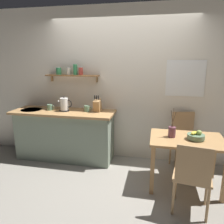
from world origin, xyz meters
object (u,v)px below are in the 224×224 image
object	(u,v)px
electric_kettle	(64,105)
dining_table	(186,146)
coffee_mug_spare	(87,109)
dining_chair_far	(184,138)
knife_block	(97,105)
twig_vase	(172,132)
dining_chair_near	(192,175)
fruit_bowl	(196,136)
coffee_mug_by_sink	(50,107)

from	to	relation	value
electric_kettle	dining_table	bearing A→B (deg)	-13.08
coffee_mug_spare	dining_chair_far	bearing A→B (deg)	2.35
electric_kettle	knife_block	xyz separation A→B (m)	(0.58, 0.08, -0.00)
dining_chair_far	knife_block	bearing A→B (deg)	-178.32
twig_vase	dining_chair_near	bearing A→B (deg)	-71.27
knife_block	coffee_mug_spare	xyz separation A→B (m)	(-0.18, -0.03, -0.06)
fruit_bowl	knife_block	size ratio (longest dim) A/B	0.79
dining_chair_near	twig_vase	world-z (taller)	twig_vase
twig_vase	coffee_mug_spare	bearing A→B (deg)	160.29
dining_chair_far	dining_chair_near	bearing A→B (deg)	-91.33
electric_kettle	knife_block	size ratio (longest dim) A/B	0.87
dining_chair_near	coffee_mug_spare	xyz separation A→B (m)	(-1.64, 1.14, 0.45)
twig_vase	coffee_mug_by_sink	world-z (taller)	twig_vase
twig_vase	electric_kettle	world-z (taller)	electric_kettle
dining_chair_far	twig_vase	size ratio (longest dim) A/B	2.26
twig_vase	coffee_mug_spare	xyz separation A→B (m)	(-1.43, 0.51, 0.15)
dining_chair_far	electric_kettle	size ratio (longest dim) A/B	3.67
dining_table	knife_block	distance (m)	1.61
twig_vase	dining_table	bearing A→B (deg)	-3.81
dining_chair_near	coffee_mug_by_sink	size ratio (longest dim) A/B	6.70
coffee_mug_spare	coffee_mug_by_sink	bearing A→B (deg)	-176.67
knife_block	coffee_mug_by_sink	bearing A→B (deg)	-175.71
dining_chair_near	dining_chair_far	bearing A→B (deg)	88.67
knife_block	coffee_mug_by_sink	world-z (taller)	knife_block
dining_chair_far	coffee_mug_by_sink	distance (m)	2.40
dining_chair_far	twig_vase	distance (m)	0.69
fruit_bowl	coffee_mug_spare	bearing A→B (deg)	162.44
electric_kettle	coffee_mug_spare	size ratio (longest dim) A/B	1.89
dining_chair_far	electric_kettle	xyz separation A→B (m)	(-2.07, -0.12, 0.50)
fruit_bowl	coffee_mug_by_sink	size ratio (longest dim) A/B	1.72
twig_vase	coffee_mug_by_sink	distance (m)	2.17
dining_chair_far	coffee_mug_by_sink	bearing A→B (deg)	-177.36
dining_chair_far	dining_table	bearing A→B (deg)	-92.89
dining_chair_far	fruit_bowl	world-z (taller)	dining_chair_far
dining_chair_near	coffee_mug_spare	distance (m)	2.05
electric_kettle	coffee_mug_spare	distance (m)	0.41
coffee_mug_by_sink	knife_block	bearing A→B (deg)	4.29
dining_chair_far	fruit_bowl	bearing A→B (deg)	-82.84
dining_chair_far	knife_block	distance (m)	1.57
dining_chair_near	knife_block	distance (m)	1.93
electric_kettle	coffee_mug_spare	bearing A→B (deg)	7.45
fruit_bowl	electric_kettle	bearing A→B (deg)	166.87
coffee_mug_spare	knife_block	bearing A→B (deg)	7.86
dining_chair_far	coffee_mug_spare	xyz separation A→B (m)	(-1.67, -0.07, 0.44)
dining_table	dining_chair_near	distance (m)	0.62
dining_table	dining_chair_near	size ratio (longest dim) A/B	1.12
electric_kettle	coffee_mug_by_sink	size ratio (longest dim) A/B	1.91
dining_table	knife_block	size ratio (longest dim) A/B	3.42
knife_block	fruit_bowl	bearing A→B (deg)	-20.27
electric_kettle	coffee_mug_by_sink	distance (m)	0.30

